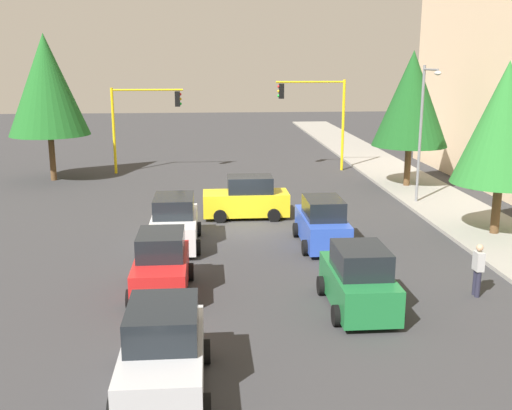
{
  "coord_description": "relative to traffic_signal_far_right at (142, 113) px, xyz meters",
  "views": [
    {
      "loc": [
        25.7,
        -1.5,
        7.29
      ],
      "look_at": [
        0.55,
        0.53,
        1.2
      ],
      "focal_mm": 42.56,
      "sensor_mm": 36.0,
      "label": 1
    }
  ],
  "objects": [
    {
      "name": "ground_plane",
      "position": [
        14.0,
        5.67,
        -3.91
      ],
      "size": [
        120.0,
        120.0,
        0.0
      ],
      "primitive_type": "plane",
      "color": "#353538"
    },
    {
      "name": "car_white",
      "position": [
        16.16,
        2.8,
        -3.02
      ],
      "size": [
        4.19,
        2.09,
        1.98
      ],
      "color": "white",
      "rests_on": "ground"
    },
    {
      "name": "street_lamp_curbside",
      "position": [
        10.39,
        14.87,
        0.43
      ],
      "size": [
        2.15,
        0.28,
        7.0
      ],
      "color": "slate",
      "rests_on": "ground"
    },
    {
      "name": "traffic_signal_far_right",
      "position": [
        0.0,
        0.0,
        0.0
      ],
      "size": [
        0.36,
        4.59,
        5.52
      ],
      "color": "yellow",
      "rests_on": "ground"
    },
    {
      "name": "car_red",
      "position": [
        21.33,
        2.65,
        -3.02
      ],
      "size": [
        3.67,
        1.95,
        1.98
      ],
      "color": "red",
      "rests_on": "ground"
    },
    {
      "name": "tree_roadside_mid",
      "position": [
        6.0,
        15.67,
        1.19
      ],
      "size": [
        4.25,
        4.25,
        7.78
      ],
      "color": "brown",
      "rests_on": "ground"
    },
    {
      "name": "car_green",
      "position": [
        23.06,
        8.58,
        -3.02
      ],
      "size": [
        3.74,
        1.98,
        1.98
      ],
      "color": "#1E7238",
      "rests_on": "ground"
    },
    {
      "name": "sidewalk_kerb",
      "position": [
        9.0,
        16.17,
        -3.84
      ],
      "size": [
        80.0,
        4.0,
        0.15
      ],
      "primitive_type": "cube",
      "color": "gray",
      "rests_on": "ground"
    },
    {
      "name": "car_blue",
      "position": [
        16.69,
        8.68,
        -3.02
      ],
      "size": [
        3.97,
        1.94,
        1.98
      ],
      "color": "blue",
      "rests_on": "ground"
    },
    {
      "name": "tree_roadside_near",
      "position": [
        16.0,
        16.17,
        0.83
      ],
      "size": [
        3.97,
        3.97,
        7.24
      ],
      "color": "brown",
      "rests_on": "ground"
    },
    {
      "name": "pedestrian_crossing",
      "position": [
        22.35,
        12.55,
        -3.0
      ],
      "size": [
        0.4,
        0.24,
        1.7
      ],
      "color": "#262638",
      "rests_on": "ground"
    },
    {
      "name": "car_yellow",
      "position": [
        12.0,
        5.98,
        -3.02
      ],
      "size": [
        2.02,
        3.99,
        1.98
      ],
      "color": "yellow",
      "rests_on": "ground"
    },
    {
      "name": "car_silver",
      "position": [
        27.23,
        3.11,
        -3.02
      ],
      "size": [
        3.99,
        2.09,
        1.98
      ],
      "color": "#B2B5BA",
      "rests_on": "ground"
    },
    {
      "name": "tree_opposite_side",
      "position": [
        2.0,
        -5.33,
        1.86
      ],
      "size": [
        4.79,
        4.79,
        8.79
      ],
      "color": "brown",
      "rests_on": "ground"
    },
    {
      "name": "traffic_signal_far_left",
      "position": [
        0.0,
        11.42,
        0.31
      ],
      "size": [
        0.36,
        4.59,
        5.99
      ],
      "color": "yellow",
      "rests_on": "ground"
    },
    {
      "name": "lane_arrow_near",
      "position": [
        25.51,
        2.67,
        -3.91
      ],
      "size": [
        2.4,
        1.1,
        1.1
      ],
      "color": "silver",
      "rests_on": "ground"
    }
  ]
}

